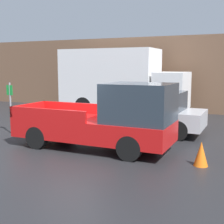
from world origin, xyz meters
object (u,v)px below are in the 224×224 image
object	(u,v)px
car	(153,112)
newspaper_box	(150,103)
delivery_truck	(118,80)
parking_sign	(10,105)
pickup_truck	(108,120)
traffic_cone	(201,154)

from	to	relation	value
car	newspaper_box	bearing A→B (deg)	108.40
delivery_truck	parking_sign	size ratio (longest dim) A/B	3.40
delivery_truck	parking_sign	bearing A→B (deg)	-106.58
pickup_truck	traffic_cone	world-z (taller)	pickup_truck
pickup_truck	parking_sign	size ratio (longest dim) A/B	2.57
pickup_truck	newspaper_box	bearing A→B (deg)	98.94
car	newspaper_box	world-z (taller)	car
pickup_truck	newspaper_box	distance (m)	9.31
pickup_truck	parking_sign	world-z (taller)	pickup_truck
car	delivery_truck	world-z (taller)	delivery_truck
pickup_truck	parking_sign	xyz separation A→B (m)	(-4.67, 0.63, 0.17)
traffic_cone	pickup_truck	bearing A→B (deg)	171.73
delivery_truck	car	bearing A→B (deg)	-50.81
parking_sign	traffic_cone	xyz separation A→B (m)	(7.75, -1.08, -0.84)
parking_sign	traffic_cone	size ratio (longest dim) A/B	3.03
delivery_truck	parking_sign	world-z (taller)	delivery_truck
delivery_truck	traffic_cone	xyz separation A→B (m)	(5.80, -7.63, -1.61)
parking_sign	newspaper_box	size ratio (longest dim) A/B	1.98
pickup_truck	parking_sign	distance (m)	4.72
pickup_truck	delivery_truck	bearing A→B (deg)	110.74
pickup_truck	traffic_cone	bearing A→B (deg)	-8.27
parking_sign	traffic_cone	distance (m)	7.87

